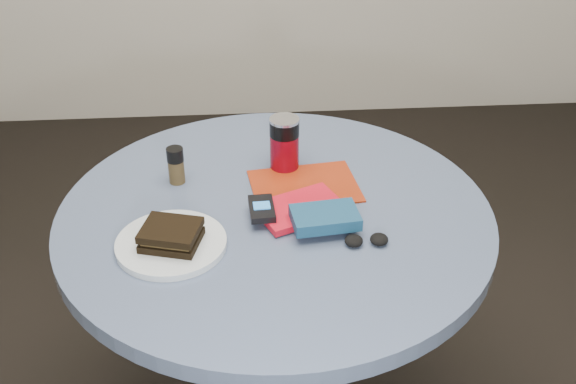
{
  "coord_description": "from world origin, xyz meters",
  "views": [
    {
      "loc": [
        -0.07,
        -1.36,
        1.68
      ],
      "look_at": [
        0.03,
        0.0,
        0.8
      ],
      "focal_mm": 45.0,
      "sensor_mm": 36.0,
      "label": 1
    }
  ],
  "objects": [
    {
      "name": "pepper_grinder",
      "position": [
        -0.23,
        0.14,
        0.8
      ],
      "size": [
        0.05,
        0.05,
        0.09
      ],
      "color": "#3F321B",
      "rests_on": "table"
    },
    {
      "name": "red_book",
      "position": [
        0.06,
        -0.01,
        0.76
      ],
      "size": [
        0.23,
        0.19,
        0.02
      ],
      "primitive_type": "cube",
      "rotation": [
        0.0,
        0.0,
        0.41
      ],
      "color": "#B30E1E",
      "rests_on": "magazine"
    },
    {
      "name": "headphones",
      "position": [
        0.19,
        -0.14,
        0.76
      ],
      "size": [
        0.1,
        0.04,
        0.02
      ],
      "color": "black",
      "rests_on": "table"
    },
    {
      "name": "sandwich",
      "position": [
        -0.23,
        -0.13,
        0.79
      ],
      "size": [
        0.14,
        0.13,
        0.04
      ],
      "color": "black",
      "rests_on": "plate"
    },
    {
      "name": "novel",
      "position": [
        0.1,
        -0.08,
        0.78
      ],
      "size": [
        0.15,
        0.11,
        0.03
      ],
      "primitive_type": "cube",
      "rotation": [
        0.0,
        0.0,
        0.12
      ],
      "color": "navy",
      "rests_on": "red_book"
    },
    {
      "name": "magazine",
      "position": [
        0.08,
        0.1,
        0.75
      ],
      "size": [
        0.28,
        0.22,
        0.0
      ],
      "primitive_type": "cube",
      "rotation": [
        0.0,
        0.0,
        0.13
      ],
      "color": "maroon",
      "rests_on": "table"
    },
    {
      "name": "mp3_player",
      "position": [
        -0.03,
        -0.03,
        0.78
      ],
      "size": [
        0.06,
        0.1,
        0.02
      ],
      "color": "black",
      "rests_on": "red_book"
    },
    {
      "name": "plate",
      "position": [
        -0.23,
        -0.12,
        0.76
      ],
      "size": [
        0.27,
        0.27,
        0.02
      ],
      "primitive_type": "cylinder",
      "rotation": [
        0.0,
        0.0,
        0.17
      ],
      "color": "silver",
      "rests_on": "table"
    },
    {
      "name": "soda_can",
      "position": [
        0.03,
        0.19,
        0.82
      ],
      "size": [
        0.09,
        0.09,
        0.14
      ],
      "color": "maroon",
      "rests_on": "table"
    },
    {
      "name": "table",
      "position": [
        0.0,
        0.0,
        0.59
      ],
      "size": [
        1.0,
        1.0,
        0.75
      ],
      "color": "black",
      "rests_on": "ground"
    }
  ]
}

